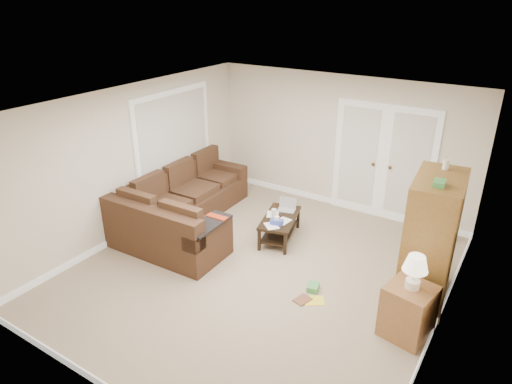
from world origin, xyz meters
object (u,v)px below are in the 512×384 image
Objects in this scene: sectional_sofa at (181,211)px; side_cabinet at (409,307)px; tv_armoire at (431,239)px; coffee_table at (280,226)px.

sectional_sofa is 4.10m from side_cabinet.
sectional_sofa is 1.54× the size of tv_armoire.
sectional_sofa is at bearing 179.09° from tv_armoire.
tv_armoire is at bearing 102.95° from side_cabinet.
side_cabinet is (0.03, -0.90, -0.48)m from tv_armoire.
coffee_table is 2.74m from side_cabinet.
sectional_sofa is 2.63× the size of coffee_table.
sectional_sofa is 2.61× the size of side_cabinet.
tv_armoire is 1.02m from side_cabinet.
coffee_table is 0.59× the size of tv_armoire.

